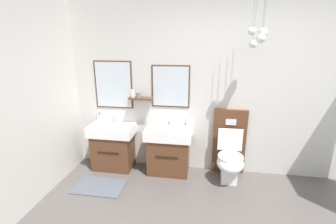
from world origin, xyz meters
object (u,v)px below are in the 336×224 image
(vanity_sink_left, at_px, (113,145))
(toilet, at_px, (229,154))
(vanity_sink_right, at_px, (169,149))
(folded_hand_towel, at_px, (165,130))
(toothbrush_cup, at_px, (99,118))
(soap_dispenser, at_px, (188,121))

(vanity_sink_left, height_order, toilet, toilet)
(vanity_sink_right, relative_size, folded_hand_towel, 3.24)
(vanity_sink_right, bearing_deg, toilet, -1.28)
(vanity_sink_right, height_order, toothbrush_cup, toothbrush_cup)
(vanity_sink_right, height_order, toilet, toilet)
(vanity_sink_left, distance_m, folded_hand_towel, 0.93)
(toilet, bearing_deg, vanity_sink_left, 179.36)
(vanity_sink_left, height_order, vanity_sink_right, same)
(vanity_sink_right, xyz_separation_m, toothbrush_cup, (-1.15, 0.14, 0.39))
(vanity_sink_left, bearing_deg, toilet, -0.64)
(toothbrush_cup, xyz_separation_m, folded_hand_towel, (1.11, -0.26, -0.03))
(toothbrush_cup, distance_m, folded_hand_towel, 1.14)
(toilet, distance_m, toothbrush_cup, 2.09)
(soap_dispenser, relative_size, folded_hand_towel, 0.79)
(toothbrush_cup, bearing_deg, folded_hand_towel, -13.24)
(vanity_sink_right, distance_m, toothbrush_cup, 1.22)
(toothbrush_cup, xyz_separation_m, soap_dispenser, (1.42, 0.01, 0.02))
(toilet, height_order, toothbrush_cup, toilet)
(vanity_sink_right, bearing_deg, vanity_sink_left, 180.00)
(toilet, distance_m, soap_dispenser, 0.76)
(vanity_sink_right, xyz_separation_m, toilet, (0.90, -0.02, 0.00))
(vanity_sink_left, bearing_deg, folded_hand_towel, -8.07)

